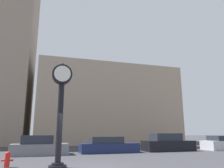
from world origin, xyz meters
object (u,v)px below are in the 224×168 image
object	(u,v)px
street_clock	(61,102)
car_silver	(224,144)
fire_hydrant_near	(7,159)
car_black	(168,144)
car_grey	(39,147)
car_navy	(108,146)

from	to	relation	value
street_clock	car_silver	distance (m)	17.26
street_clock	fire_hydrant_near	xyz separation A→B (m)	(-2.28, 0.81, -2.70)
car_black	car_silver	distance (m)	5.98
car_silver	fire_hydrant_near	size ratio (longest dim) A/B	6.14
car_grey	car_silver	bearing A→B (deg)	-0.16
street_clock	car_navy	world-z (taller)	street_clock
car_black	fire_hydrant_near	size ratio (longest dim) A/B	6.33
car_navy	car_silver	size ratio (longest dim) A/B	1.06
street_clock	car_grey	bearing A→B (deg)	99.28
car_silver	fire_hydrant_near	xyz separation A→B (m)	(-17.98, -5.91, -0.19)
car_navy	fire_hydrant_near	world-z (taller)	car_navy
car_grey	car_black	distance (m)	10.78
street_clock	car_black	distance (m)	12.12
fire_hydrant_near	street_clock	bearing A→B (deg)	-19.58
car_grey	car_navy	world-z (taller)	car_grey
car_navy	car_black	distance (m)	5.47
car_navy	car_black	world-z (taller)	car_black
street_clock	car_navy	xyz separation A→B (m)	(4.25, 6.73, -2.53)
street_clock	car_silver	bearing A→B (deg)	23.16
car_navy	street_clock	bearing A→B (deg)	-122.85
car_silver	fire_hydrant_near	world-z (taller)	car_silver
street_clock	car_black	bearing A→B (deg)	35.00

